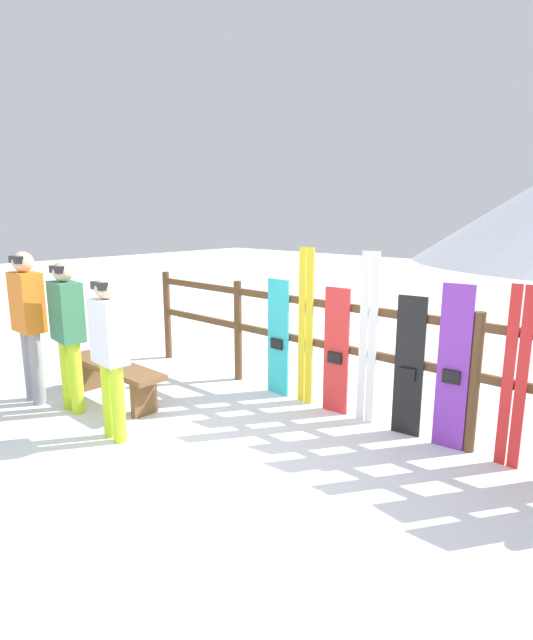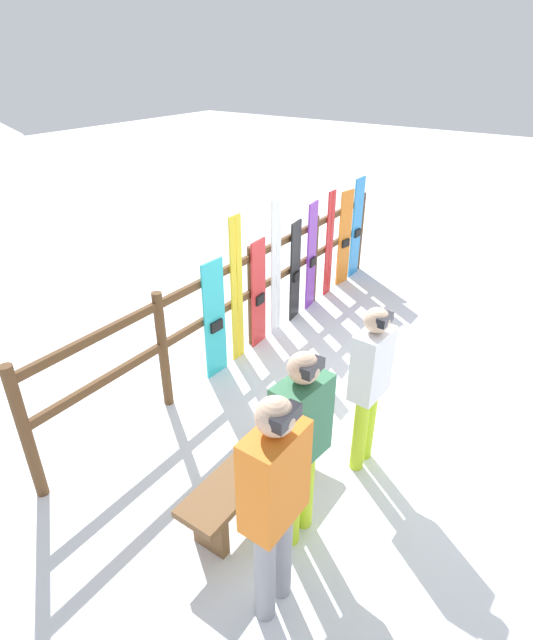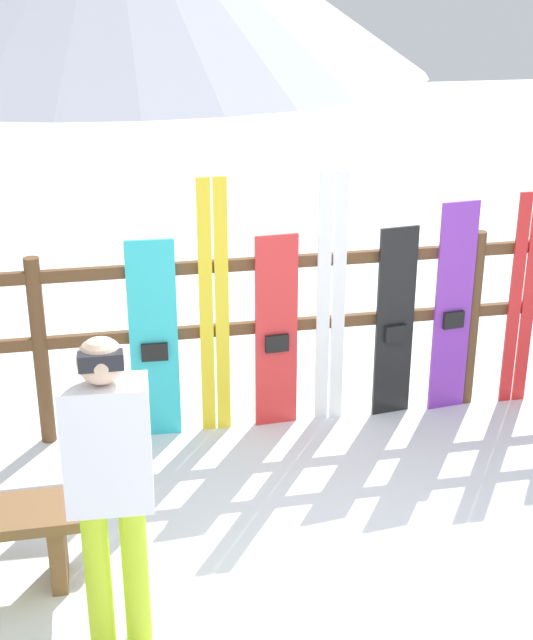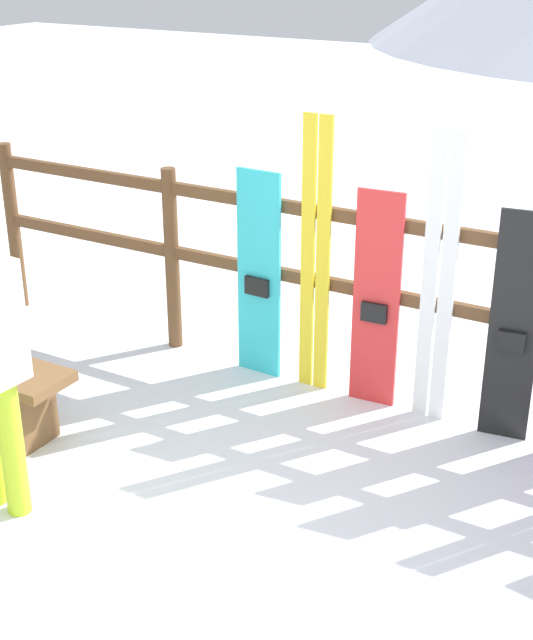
{
  "view_description": "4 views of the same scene",
  "coord_description": "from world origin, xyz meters",
  "px_view_note": "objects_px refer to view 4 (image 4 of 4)",
  "views": [
    {
      "loc": [
        2.96,
        -2.33,
        2.11
      ],
      "look_at": [
        -0.21,
        1.14,
        1.11
      ],
      "focal_mm": 28.0,
      "sensor_mm": 36.0,
      "label": 1
    },
    {
      "loc": [
        -4.35,
        -1.27,
        3.31
      ],
      "look_at": [
        -0.77,
        1.24,
        0.91
      ],
      "focal_mm": 28.0,
      "sensor_mm": 36.0,
      "label": 2
    },
    {
      "loc": [
        -1.09,
        -3.46,
        2.99
      ],
      "look_at": [
        -0.15,
        1.2,
        1.08
      ],
      "focal_mm": 50.0,
      "sensor_mm": 36.0,
      "label": 3
    },
    {
      "loc": [
        1.98,
        -2.67,
        2.72
      ],
      "look_at": [
        -0.18,
        1.05,
        0.84
      ],
      "focal_mm": 50.0,
      "sensor_mm": 36.0,
      "label": 4
    }
  ],
  "objects_px": {
    "snowboard_cyan": "(259,276)",
    "ski_pair_white": "(438,281)",
    "snowboard_black_stripe": "(514,330)",
    "ski_pair_yellow": "(315,258)",
    "snowboard_red": "(376,301)"
  },
  "relations": [
    {
      "from": "snowboard_red",
      "to": "snowboard_black_stripe",
      "type": "height_order",
      "value": "snowboard_black_stripe"
    },
    {
      "from": "snowboard_cyan",
      "to": "ski_pair_yellow",
      "type": "bearing_deg",
      "value": 0.5
    },
    {
      "from": "ski_pair_yellow",
      "to": "snowboard_black_stripe",
      "type": "bearing_deg",
      "value": -0.16
    },
    {
      "from": "snowboard_red",
      "to": "ski_pair_white",
      "type": "relative_size",
      "value": 0.78
    },
    {
      "from": "snowboard_cyan",
      "to": "ski_pair_white",
      "type": "height_order",
      "value": "ski_pair_white"
    },
    {
      "from": "ski_pair_white",
      "to": "ski_pair_yellow",
      "type": "bearing_deg",
      "value": 180.0
    },
    {
      "from": "ski_pair_white",
      "to": "snowboard_black_stripe",
      "type": "bearing_deg",
      "value": -0.44
    },
    {
      "from": "snowboard_cyan",
      "to": "ski_pair_yellow",
      "type": "relative_size",
      "value": 0.78
    },
    {
      "from": "snowboard_cyan",
      "to": "ski_pair_white",
      "type": "relative_size",
      "value": 0.78
    },
    {
      "from": "snowboard_black_stripe",
      "to": "ski_pair_white",
      "type": "bearing_deg",
      "value": 179.56
    },
    {
      "from": "snowboard_black_stripe",
      "to": "ski_pair_yellow",
      "type": "bearing_deg",
      "value": 179.84
    },
    {
      "from": "ski_pair_yellow",
      "to": "snowboard_black_stripe",
      "type": "xyz_separation_m",
      "value": [
        1.25,
        -0.0,
        -0.2
      ]
    },
    {
      "from": "snowboard_cyan",
      "to": "snowboard_black_stripe",
      "type": "xyz_separation_m",
      "value": [
        1.66,
        -0.0,
        -0.01
      ]
    },
    {
      "from": "snowboard_cyan",
      "to": "ski_pair_white",
      "type": "xyz_separation_m",
      "value": [
        1.2,
        0.0,
        0.19
      ]
    },
    {
      "from": "ski_pair_white",
      "to": "snowboard_cyan",
      "type": "bearing_deg",
      "value": -179.83
    }
  ]
}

